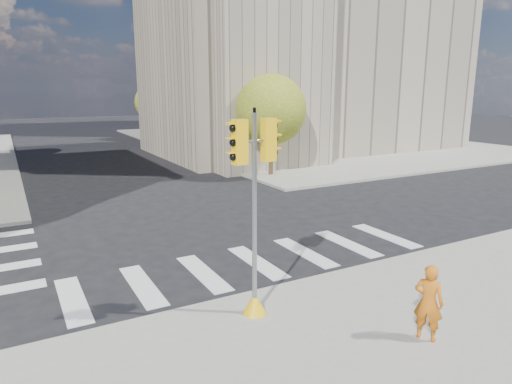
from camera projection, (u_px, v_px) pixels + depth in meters
ground at (232, 243)px, 15.96m from camera, size 160.00×160.00×0.00m
sidewalk_far_right at (296, 140)px, 47.56m from camera, size 28.00×40.00×0.15m
civic_building at (299, 64)px, 38.02m from camera, size 26.00×16.00×19.39m
office_tower at (242, 12)px, 58.87m from camera, size 20.00×18.00×30.00m
tree_re_near at (271, 110)px, 27.14m from camera, size 4.20×4.20×6.16m
tree_re_mid at (196, 100)px, 37.32m from camera, size 4.60×4.60×6.66m
tree_re_far at (154, 103)px, 47.68m from camera, size 4.00×4.00×5.88m
lamp_near at (247, 99)px, 30.67m from camera, size 0.35×0.18×8.11m
lamp_far at (178, 96)px, 42.63m from camera, size 0.35×0.18×8.11m
traffic_signal at (255, 231)px, 10.23m from camera, size 1.08×0.56×4.75m
photographer at (429, 302)px, 9.42m from camera, size 0.63×0.71×1.65m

